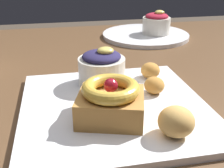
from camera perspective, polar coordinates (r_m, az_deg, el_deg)
The scene contains 9 objects.
dining_table at distance 0.63m, azimuth -7.62°, elevation -7.26°, with size 1.31×1.01×0.73m.
front_plate at distance 0.48m, azimuth 0.47°, elevation -4.66°, with size 0.31×0.31×0.01m, color white.
cake_slice at distance 0.42m, azimuth -0.25°, elevation -3.42°, with size 0.12×0.11×0.07m.
berry_ramekin at distance 0.54m, azimuth -2.07°, elevation 3.27°, with size 0.09×0.09×0.07m.
fritter_front at distance 0.51m, azimuth 8.47°, elevation -0.26°, with size 0.04×0.04×0.03m, color #BC7F38.
fritter_middle at distance 0.40m, azimuth 12.75°, elevation -7.35°, with size 0.05×0.05×0.04m, color tan.
fritter_back at distance 0.58m, azimuth 7.69°, elevation 2.72°, with size 0.04×0.04×0.03m, color #BC7F38.
back_plate at distance 0.93m, azimuth 6.72°, elevation 9.73°, with size 0.27×0.27×0.01m, color white.
back_ramekin at distance 0.92m, azimuth 8.90°, elevation 11.92°, with size 0.09×0.09×0.07m.
Camera 1 is at (-0.02, -0.54, 0.97)m, focal length 45.58 mm.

